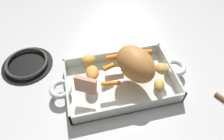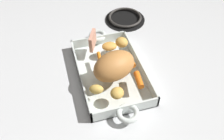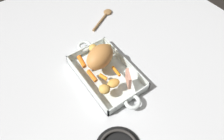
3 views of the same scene
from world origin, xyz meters
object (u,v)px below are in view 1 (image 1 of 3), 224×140
Objects in this scene: baby_carrot_short at (115,57)px; roast_slice_outer at (86,85)px; baby_carrot_long at (142,53)px; potato_golden_small at (159,85)px; pork_roast at (136,64)px; potato_near_roast at (92,73)px; potato_halved at (162,69)px; baby_carrot_southwest at (111,83)px; potato_corner at (89,61)px; roasting_dish at (120,81)px; stove_burner_rear at (27,64)px; baby_carrot_southeast at (108,67)px.

roast_slice_outer is at bearing 43.63° from baby_carrot_short.
baby_carrot_short is 0.97× the size of baby_carrot_long.
pork_roast is at bearing -53.16° from potato_golden_small.
baby_carrot_long is at bearing 177.55° from baby_carrot_short.
potato_golden_small is at bearing 126.84° from pork_roast.
potato_near_roast reaches higher than baby_carrot_short.
potato_halved is (-0.09, 0.01, -0.03)m from pork_roast.
potato_halved is at bearing -175.63° from baby_carrot_southwest.
baby_carrot_southwest is at bearing 117.91° from potato_corner.
roast_slice_outer is 0.17m from baby_carrot_short.
stove_burner_rear is at bearing -27.02° from roasting_dish.
stove_burner_rear is (0.23, -0.14, -0.05)m from potato_near_roast.
potato_near_roast reaches higher than baby_carrot_southeast.
baby_carrot_southeast is at bearing -48.27° from roasting_dish.
potato_halved is at bearing 170.53° from potato_near_roast.
potato_halved is at bearing 171.15° from pork_roast.
potato_golden_small is (-0.20, 0.15, -0.00)m from potato_corner.
pork_roast is 0.15m from potato_near_roast.
potato_corner is at bearing -62.09° from baby_carrot_southwest.
baby_carrot_long is at bearing -153.39° from roast_slice_outer.
roast_slice_outer is 0.30m from stove_burner_rear.
potato_corner reaches higher than baby_carrot_southwest.
baby_carrot_long is 0.10m from potato_halved.
baby_carrot_southwest is at bearing 17.58° from pork_roast.
pork_roast reaches higher than roasting_dish.
potato_halved reaches higher than baby_carrot_long.
potato_halved is at bearing -175.34° from roast_slice_outer.
roasting_dish is at bearing -37.00° from potato_golden_small.
baby_carrot_long is at bearing 167.79° from stove_burner_rear.
baby_carrot_long is at bearing -66.87° from potato_halved.
potato_halved reaches higher than roasting_dish.
roasting_dish is 7.20× the size of baby_carrot_short.
baby_carrot_short is (0.00, -0.08, 0.04)m from roasting_dish.
potato_near_roast is (0.14, -0.02, -0.03)m from pork_roast.
baby_carrot_southwest is at bearing 36.24° from baby_carrot_long.
baby_carrot_long is at bearing -165.02° from potato_near_roast.
baby_carrot_southeast is 0.32m from stove_burner_rear.
potato_near_roast is at bearing -45.77° from baby_carrot_southwest.
roast_slice_outer is at bearing 134.91° from stove_burner_rear.
roasting_dish is 7.00× the size of baby_carrot_long.
roast_slice_outer reaches higher than potato_corner.
stove_burner_rear is at bearing -15.14° from baby_carrot_short.
potato_corner is at bearing -37.21° from potato_golden_small.
pork_roast reaches higher than potato_golden_small.
roast_slice_outer is at bearing 40.84° from baby_carrot_southeast.
stove_burner_rear is at bearing -31.71° from potato_near_roast.
potato_near_roast is 1.26× the size of potato_halved.
baby_carrot_southwest is (-0.08, -0.01, -0.03)m from roast_slice_outer.
baby_carrot_short is at bearing -136.37° from roast_slice_outer.
roasting_dish is 3.10× the size of pork_roast.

